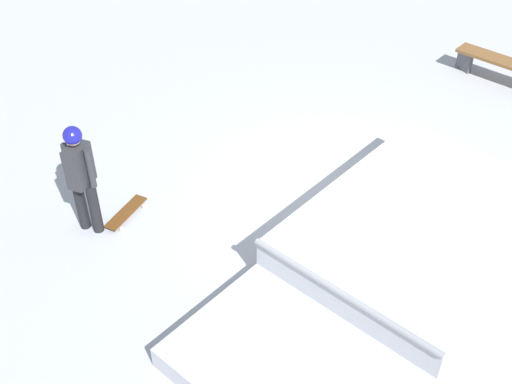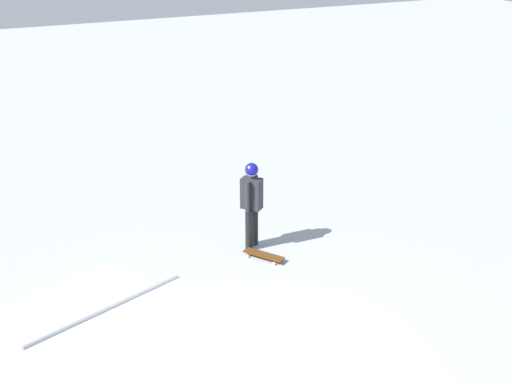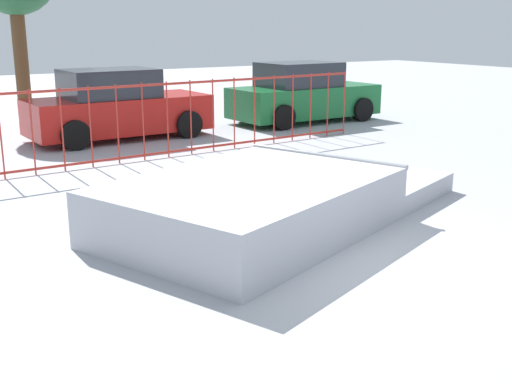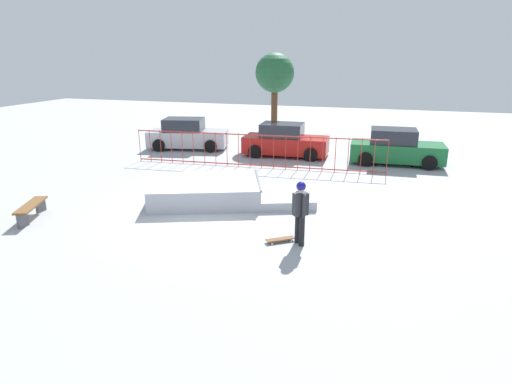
% 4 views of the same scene
% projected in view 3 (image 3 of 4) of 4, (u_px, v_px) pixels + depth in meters
% --- Properties ---
extents(ground_plane, '(60.00, 60.00, 0.00)m').
position_uv_depth(ground_plane, '(325.00, 254.00, 7.40)').
color(ground_plane, '#A8AAB2').
extents(skate_ramp, '(5.97, 4.36, 0.74)m').
position_uv_depth(skate_ramp, '(272.00, 200.00, 8.49)').
color(skate_ramp, '#B0B3BB').
rests_on(skate_ramp, ground).
extents(perimeter_fence, '(11.16, 0.84, 1.50)m').
position_uv_depth(perimeter_fence, '(130.00, 122.00, 12.19)').
color(perimeter_fence, '#B22D23').
rests_on(perimeter_fence, ground).
extents(parked_car_red, '(4.16, 2.05, 1.60)m').
position_uv_depth(parked_car_red, '(117.00, 107.00, 14.73)').
color(parked_car_red, red).
rests_on(parked_car_red, ground).
extents(parked_car_green, '(4.17, 2.07, 1.60)m').
position_uv_depth(parked_car_green, '(303.00, 95.00, 17.30)').
color(parked_car_green, '#196B33').
rests_on(parked_car_green, ground).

